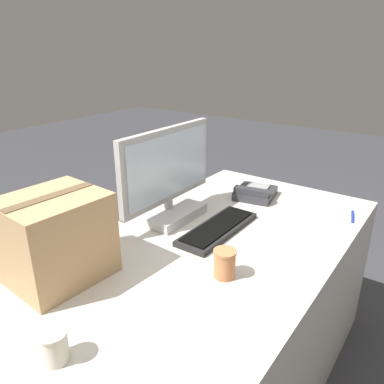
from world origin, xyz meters
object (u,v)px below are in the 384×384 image
Objects in this scene: monitor at (168,181)px; pen_marker at (353,216)px; desk_phone at (255,193)px; keyboard at (218,228)px; paper_cup_right at (225,264)px; cardboard_box at (56,238)px; paper_cup_left at (54,346)px.

monitor reaches higher than pen_marker.
keyboard is at bearing 175.34° from desk_phone.
paper_cup_right is 0.31× the size of cardboard_box.
keyboard is 4.97× the size of paper_cup_left.
monitor is at bearing 143.52° from desk_phone.
desk_phone is (0.44, -0.21, -0.15)m from monitor.
paper_cup_right is 0.78m from pen_marker.
paper_cup_left is (-0.82, -0.30, -0.13)m from monitor.
paper_cup_right reaches higher than paper_cup_left.
paper_cup_right is 0.57m from cardboard_box.
paper_cup_right is 0.83× the size of pen_marker.
monitor is at bearing 60.49° from paper_cup_right.
desk_phone is 0.72× the size of cardboard_box.
cardboard_box is at bearing 52.14° from paper_cup_left.
paper_cup_right is (0.56, -0.15, 0.01)m from paper_cup_left.
desk_phone is at bearing 18.95° from paper_cup_right.
pen_marker is (0.48, -0.69, -0.17)m from monitor.
paper_cup_left reaches higher than pen_marker.
desk_phone is at bearing -25.86° from monitor.
keyboard is (0.01, -0.26, -0.16)m from monitor.
pen_marker is (0.74, -0.23, -0.04)m from paper_cup_right.
paper_cup_right is (-0.70, -0.24, 0.02)m from desk_phone.
cardboard_box is at bearing 179.74° from monitor.
pen_marker is at bearing -54.86° from monitor.
keyboard is 0.64m from pen_marker.
cardboard_box is at bearing 157.37° from desk_phone.
cardboard_box is (-0.58, 0.00, -0.03)m from monitor.
cardboard_box reaches higher than desk_phone.
keyboard is 0.66m from cardboard_box.
desk_phone is at bearing 6.21° from keyboard.
monitor is 1.33× the size of keyboard.
pen_marker is at bearing -42.00° from keyboard.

